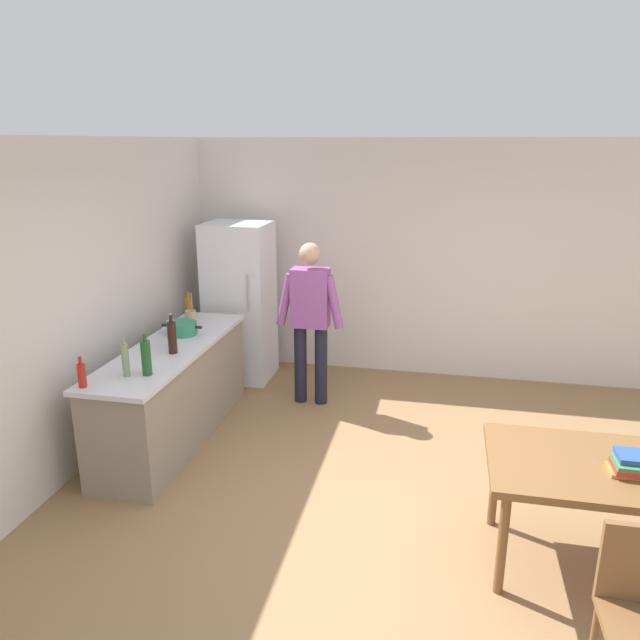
% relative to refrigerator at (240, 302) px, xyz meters
% --- Properties ---
extents(ground_plane, '(14.00, 14.00, 0.00)m').
position_rel_refrigerator_xyz_m(ground_plane, '(1.90, -2.40, -0.90)').
color(ground_plane, '#936D47').
extents(wall_back, '(6.40, 0.12, 2.70)m').
position_rel_refrigerator_xyz_m(wall_back, '(1.90, 0.60, 0.45)').
color(wall_back, silver).
rests_on(wall_back, ground_plane).
extents(wall_left, '(0.12, 5.60, 2.70)m').
position_rel_refrigerator_xyz_m(wall_left, '(-0.70, -2.20, 0.45)').
color(wall_left, silver).
rests_on(wall_left, ground_plane).
extents(kitchen_counter, '(0.64, 2.20, 0.90)m').
position_rel_refrigerator_xyz_m(kitchen_counter, '(-0.10, -1.60, -0.45)').
color(kitchen_counter, gray).
rests_on(kitchen_counter, ground_plane).
extents(refrigerator, '(0.70, 0.67, 1.80)m').
position_rel_refrigerator_xyz_m(refrigerator, '(0.00, 0.00, 0.00)').
color(refrigerator, white).
rests_on(refrigerator, ground_plane).
extents(person, '(0.70, 0.22, 1.70)m').
position_rel_refrigerator_xyz_m(person, '(0.95, -0.55, 0.08)').
color(person, '#1E1E2D').
rests_on(person, ground_plane).
extents(dining_table, '(1.40, 0.90, 0.75)m').
position_rel_refrigerator_xyz_m(dining_table, '(3.30, -2.70, -0.23)').
color(dining_table, brown).
rests_on(dining_table, ground_plane).
extents(cooking_pot, '(0.40, 0.28, 0.12)m').
position_rel_refrigerator_xyz_m(cooking_pot, '(-0.14, -1.24, 0.06)').
color(cooking_pot, '#2D845B').
rests_on(cooking_pot, kitchen_counter).
extents(utensil_jar, '(0.11, 0.11, 0.32)m').
position_rel_refrigerator_xyz_m(utensil_jar, '(-0.19, -0.91, 0.08)').
color(utensil_jar, tan).
rests_on(utensil_jar, kitchen_counter).
extents(bottle_oil_amber, '(0.06, 0.06, 0.28)m').
position_rel_refrigerator_xyz_m(bottle_oil_amber, '(-0.29, -0.73, 0.12)').
color(bottle_oil_amber, '#996619').
rests_on(bottle_oil_amber, kitchen_counter).
extents(bottle_wine_green, '(0.08, 0.08, 0.34)m').
position_rel_refrigerator_xyz_m(bottle_wine_green, '(0.03, -2.26, 0.15)').
color(bottle_wine_green, '#1E5123').
rests_on(bottle_wine_green, kitchen_counter).
extents(bottle_sauce_red, '(0.06, 0.06, 0.24)m').
position_rel_refrigerator_xyz_m(bottle_sauce_red, '(-0.33, -2.58, 0.10)').
color(bottle_sauce_red, '#B22319').
rests_on(bottle_sauce_red, kitchen_counter).
extents(bottle_vinegar_tall, '(0.06, 0.06, 0.32)m').
position_rel_refrigerator_xyz_m(bottle_vinegar_tall, '(-0.12, -2.32, 0.14)').
color(bottle_vinegar_tall, gray).
rests_on(bottle_vinegar_tall, kitchen_counter).
extents(bottle_wine_dark, '(0.08, 0.08, 0.34)m').
position_rel_refrigerator_xyz_m(bottle_wine_dark, '(0.01, -1.75, 0.15)').
color(bottle_wine_dark, black).
rests_on(bottle_wine_dark, kitchen_counter).
extents(bottle_water_clear, '(0.07, 0.07, 0.30)m').
position_rel_refrigerator_xyz_m(bottle_water_clear, '(-0.08, -1.59, 0.13)').
color(bottle_water_clear, silver).
rests_on(bottle_water_clear, kitchen_counter).
extents(book_stack, '(0.28, 0.22, 0.12)m').
position_rel_refrigerator_xyz_m(book_stack, '(3.44, -2.77, -0.09)').
color(book_stack, orange).
rests_on(book_stack, dining_table).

